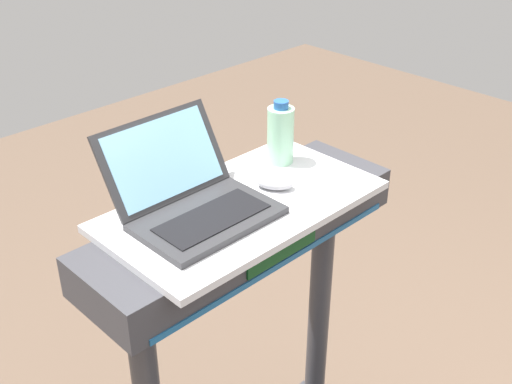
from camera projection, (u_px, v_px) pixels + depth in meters
name	position (u px, v px, depth m)	size (l,w,h in m)	color
desk_board	(242.00, 205.00, 1.64)	(0.72, 0.39, 0.02)	silver
laptop	(193.00, 198.00, 1.57)	(0.34, 0.33, 0.21)	#2D2D30
computer_mouse	(274.00, 182.00, 1.69)	(0.06, 0.10, 0.03)	#B2B2B7
water_bottle	(280.00, 134.00, 1.80)	(0.08, 0.08, 0.18)	#9EDBB2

